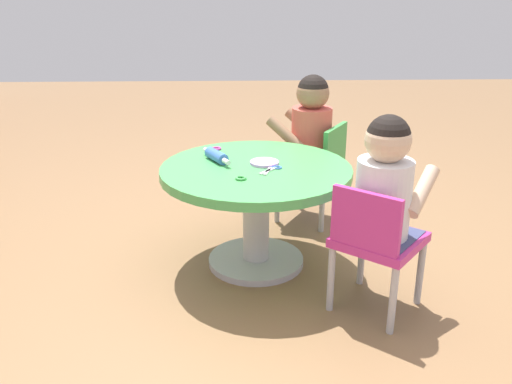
# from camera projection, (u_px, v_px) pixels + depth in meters

# --- Properties ---
(ground_plane) EXTENTS (10.00, 10.00, 0.00)m
(ground_plane) POSITION_uv_depth(u_px,v_px,m) (256.00, 263.00, 2.58)
(ground_plane) COLOR olive
(craft_table) EXTENTS (0.84, 0.84, 0.47)m
(craft_table) POSITION_uv_depth(u_px,v_px,m) (256.00, 192.00, 2.46)
(craft_table) COLOR silver
(craft_table) RESTS_ON ground
(child_chair_left) EXTENTS (0.42, 0.42, 0.54)m
(child_chair_left) POSITION_uv_depth(u_px,v_px,m) (375.00, 241.00, 2.11)
(child_chair_left) COLOR #B7B7BC
(child_chair_left) RESTS_ON ground
(seated_child_left) EXTENTS (0.44, 0.43, 0.51)m
(seated_child_left) POSITION_uv_depth(u_px,v_px,m) (385.00, 182.00, 2.06)
(seated_child_left) COLOR #3F4772
(seated_child_left) RESTS_ON ground
(child_chair_right) EXTENTS (0.41, 0.41, 0.54)m
(child_chair_right) POSITION_uv_depth(u_px,v_px,m) (316.00, 167.00, 2.95)
(child_chair_right) COLOR #B7B7BC
(child_chair_right) RESTS_ON ground
(seated_child_right) EXTENTS (0.41, 0.43, 0.51)m
(seated_child_right) POSITION_uv_depth(u_px,v_px,m) (311.00, 124.00, 2.88)
(seated_child_right) COLOR #3F4772
(seated_child_right) RESTS_ON ground
(rolling_pin) EXTENTS (0.21, 0.13, 0.05)m
(rolling_pin) POSITION_uv_depth(u_px,v_px,m) (216.00, 156.00, 2.48)
(rolling_pin) COLOR #3F72CC
(rolling_pin) RESTS_ON craft_table
(craft_scissors) EXTENTS (0.14, 0.11, 0.01)m
(craft_scissors) POSITION_uv_depth(u_px,v_px,m) (271.00, 169.00, 2.38)
(craft_scissors) COLOR silver
(craft_scissors) RESTS_ON craft_table
(playdough_blob_0) EXTENTS (0.13, 0.13, 0.01)m
(playdough_blob_0) POSITION_uv_depth(u_px,v_px,m) (264.00, 163.00, 2.45)
(playdough_blob_0) COLOR #CC99E5
(playdough_blob_0) RESTS_ON craft_table
(cookie_cutter_0) EXTENTS (0.05, 0.05, 0.01)m
(cookie_cutter_0) POSITION_uv_depth(u_px,v_px,m) (216.00, 148.00, 2.66)
(cookie_cutter_0) COLOR #D83FA5
(cookie_cutter_0) RESTS_ON craft_table
(cookie_cutter_1) EXTENTS (0.05, 0.05, 0.01)m
(cookie_cutter_1) POSITION_uv_depth(u_px,v_px,m) (241.00, 178.00, 2.26)
(cookie_cutter_1) COLOR #4CB259
(cookie_cutter_1) RESTS_ON craft_table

